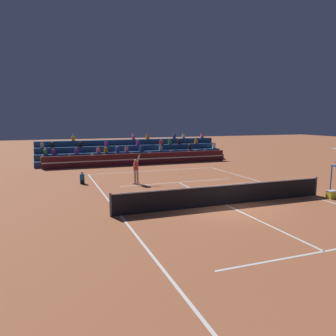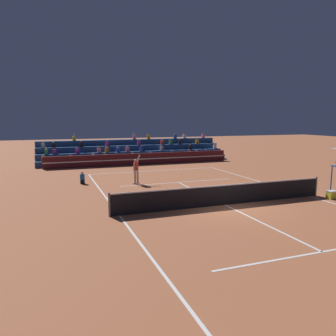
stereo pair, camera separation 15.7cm
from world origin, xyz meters
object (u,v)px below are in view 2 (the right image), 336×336
tennis_player (136,170)px  equipment_cooler (332,195)px  tennis_ball (181,174)px  ball_kid_courtside (82,179)px

tennis_player → equipment_cooler: 12.04m
tennis_ball → equipment_cooler: equipment_cooler is taller
ball_kid_courtside → equipment_cooler: size_ratio=1.69×
tennis_ball → equipment_cooler: (4.86, -10.11, 0.19)m
ball_kid_courtside → tennis_player: 3.75m
tennis_player → tennis_ball: 4.93m
ball_kid_courtside → tennis_player: (3.46, -1.31, 0.65)m
ball_kid_courtside → tennis_ball: ball_kid_courtside is taller
ball_kid_courtside → tennis_ball: bearing=7.2°
ball_kid_courtside → tennis_player: size_ratio=0.36×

